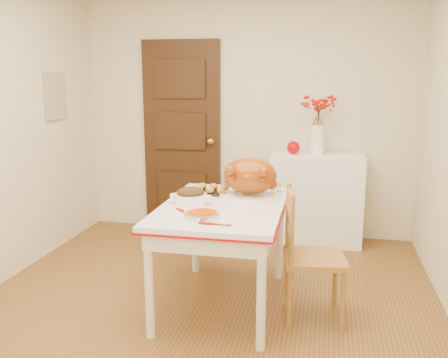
% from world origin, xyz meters
% --- Properties ---
extents(floor, '(3.50, 4.00, 0.00)m').
position_xyz_m(floor, '(0.00, 0.00, 0.00)').
color(floor, brown).
rests_on(floor, ground).
extents(wall_back, '(3.50, 0.00, 2.50)m').
position_xyz_m(wall_back, '(0.00, 2.00, 1.25)').
color(wall_back, beige).
rests_on(wall_back, ground).
extents(wall_front, '(3.50, 0.00, 2.50)m').
position_xyz_m(wall_front, '(0.00, -2.00, 1.25)').
color(wall_front, beige).
rests_on(wall_front, ground).
extents(door_back, '(0.85, 0.06, 2.06)m').
position_xyz_m(door_back, '(-0.70, 1.97, 1.03)').
color(door_back, '#311C0A').
rests_on(door_back, ground).
extents(photo_board, '(0.03, 0.35, 0.45)m').
position_xyz_m(photo_board, '(-1.73, 1.20, 1.50)').
color(photo_board, '#BBB09B').
rests_on(photo_board, ground).
extents(sideboard, '(0.91, 0.41, 0.91)m').
position_xyz_m(sideboard, '(0.77, 1.78, 0.46)').
color(sideboard, white).
rests_on(sideboard, floor).
extents(kitchen_table, '(0.89, 1.30, 0.78)m').
position_xyz_m(kitchen_table, '(0.13, 0.20, 0.39)').
color(kitchen_table, white).
rests_on(kitchen_table, floor).
extents(chair_oak, '(0.47, 0.47, 0.94)m').
position_xyz_m(chair_oak, '(0.80, 0.13, 0.47)').
color(chair_oak, '#9F6A2D').
rests_on(chair_oak, floor).
extents(berry_vase, '(0.32, 0.32, 0.61)m').
position_xyz_m(berry_vase, '(0.76, 1.78, 1.22)').
color(berry_vase, white).
rests_on(berry_vase, sideboard).
extents(apple, '(0.13, 0.13, 0.13)m').
position_xyz_m(apple, '(0.52, 1.78, 0.98)').
color(apple, '#A20004').
rests_on(apple, sideboard).
extents(turkey_platter, '(0.55, 0.48, 0.30)m').
position_xyz_m(turkey_platter, '(0.29, 0.47, 0.93)').
color(turkey_platter, '#8C3906').
rests_on(turkey_platter, kitchen_table).
extents(pumpkin_pie, '(0.29, 0.29, 0.05)m').
position_xyz_m(pumpkin_pie, '(0.06, -0.14, 0.80)').
color(pumpkin_pie, '#A83900').
rests_on(pumpkin_pie, kitchen_table).
extents(stuffing_dish, '(0.36, 0.32, 0.12)m').
position_xyz_m(stuffing_dish, '(-0.11, 0.18, 0.83)').
color(stuffing_dish, '#432A10').
rests_on(stuffing_dish, kitchen_table).
extents(rolls_tray, '(0.28, 0.23, 0.07)m').
position_xyz_m(rolls_tray, '(-0.03, 0.52, 0.81)').
color(rolls_tray, '#9F6F25').
rests_on(rolls_tray, kitchen_table).
extents(pie_server, '(0.22, 0.07, 0.01)m').
position_xyz_m(pie_server, '(0.18, -0.29, 0.78)').
color(pie_server, silver).
rests_on(pie_server, kitchen_table).
extents(carving_knife, '(0.22, 0.22, 0.01)m').
position_xyz_m(carving_knife, '(-0.07, -0.07, 0.78)').
color(carving_knife, silver).
rests_on(carving_knife, kitchen_table).
extents(drinking_glass, '(0.07, 0.07, 0.10)m').
position_xyz_m(drinking_glass, '(0.13, 0.68, 0.83)').
color(drinking_glass, white).
rests_on(drinking_glass, kitchen_table).
extents(shaker_pair, '(0.09, 0.05, 0.08)m').
position_xyz_m(shaker_pair, '(0.46, 0.69, 0.82)').
color(shaker_pair, white).
rests_on(shaker_pair, kitchen_table).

